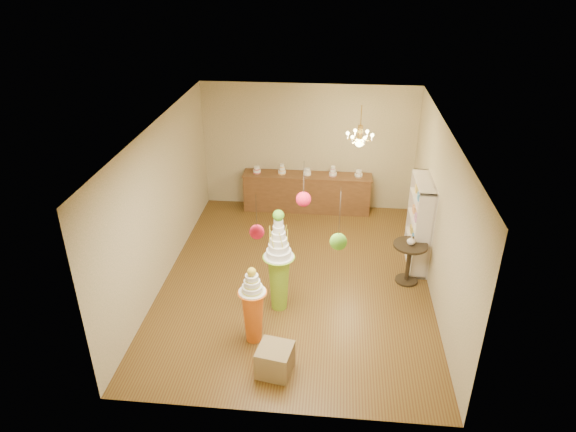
# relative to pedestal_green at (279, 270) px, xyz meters

# --- Properties ---
(floor) EXTENTS (6.50, 6.50, 0.00)m
(floor) POSITION_rel_pedestal_green_xyz_m (0.23, 0.91, -0.77)
(floor) COLOR brown
(floor) RESTS_ON ground
(ceiling) EXTENTS (6.50, 6.50, 0.00)m
(ceiling) POSITION_rel_pedestal_green_xyz_m (0.23, 0.91, 2.23)
(ceiling) COLOR silver
(ceiling) RESTS_ON ground
(wall_back) EXTENTS (5.00, 0.04, 3.00)m
(wall_back) POSITION_rel_pedestal_green_xyz_m (0.23, 4.16, 0.73)
(wall_back) COLOR tan
(wall_back) RESTS_ON ground
(wall_front) EXTENTS (5.00, 0.04, 3.00)m
(wall_front) POSITION_rel_pedestal_green_xyz_m (0.23, -2.34, 0.73)
(wall_front) COLOR tan
(wall_front) RESTS_ON ground
(wall_left) EXTENTS (0.04, 6.50, 3.00)m
(wall_left) POSITION_rel_pedestal_green_xyz_m (-2.27, 0.91, 0.73)
(wall_left) COLOR tan
(wall_left) RESTS_ON ground
(wall_right) EXTENTS (0.04, 6.50, 3.00)m
(wall_right) POSITION_rel_pedestal_green_xyz_m (2.73, 0.91, 0.73)
(wall_right) COLOR tan
(wall_right) RESTS_ON ground
(pedestal_green) EXTENTS (0.54, 0.54, 1.92)m
(pedestal_green) POSITION_rel_pedestal_green_xyz_m (0.00, 0.00, 0.00)
(pedestal_green) COLOR #84B929
(pedestal_green) RESTS_ON floor
(pedestal_orange) EXTENTS (0.43, 0.43, 1.37)m
(pedestal_orange) POSITION_rel_pedestal_green_xyz_m (-0.31, -0.88, -0.19)
(pedestal_orange) COLOR orange
(pedestal_orange) RESTS_ON floor
(burlap_riser) EXTENTS (0.58, 0.58, 0.45)m
(burlap_riser) POSITION_rel_pedestal_green_xyz_m (0.12, -1.57, -0.55)
(burlap_riser) COLOR olive
(burlap_riser) RESTS_ON floor
(sideboard) EXTENTS (3.04, 0.54, 1.16)m
(sideboard) POSITION_rel_pedestal_green_xyz_m (0.23, 3.88, -0.29)
(sideboard) COLOR brown
(sideboard) RESTS_ON floor
(shelving_unit) EXTENTS (0.33, 1.20, 1.80)m
(shelving_unit) POSITION_rel_pedestal_green_xyz_m (2.57, 1.71, 0.13)
(shelving_unit) COLOR beige
(shelving_unit) RESTS_ON floor
(round_table) EXTENTS (0.74, 0.74, 0.82)m
(round_table) POSITION_rel_pedestal_green_xyz_m (2.33, 1.03, -0.24)
(round_table) COLOR black
(round_table) RESTS_ON floor
(vase) EXTENTS (0.18, 0.18, 0.16)m
(vase) POSITION_rel_pedestal_green_xyz_m (2.33, 1.03, 0.13)
(vase) COLOR beige
(vase) RESTS_ON round_table
(pom_red_left) EXTENTS (0.22, 0.22, 0.71)m
(pom_red_left) POSITION_rel_pedestal_green_xyz_m (0.44, -0.56, 1.64)
(pom_red_left) COLOR #393329
(pom_red_left) RESTS_ON ceiling
(pom_green_mid) EXTENTS (0.23, 0.23, 0.89)m
(pom_green_mid) POSITION_rel_pedestal_green_xyz_m (0.96, -1.42, 1.45)
(pom_green_mid) COLOR #393329
(pom_green_mid) RESTS_ON ceiling
(pom_red_right) EXTENTS (0.19, 0.19, 0.61)m
(pom_red_right) POSITION_rel_pedestal_green_xyz_m (-0.07, -1.73, 1.71)
(pom_red_right) COLOR #393329
(pom_red_right) RESTS_ON ceiling
(chandelier) EXTENTS (0.64, 0.64, 0.85)m
(chandelier) POSITION_rel_pedestal_green_xyz_m (1.33, 2.47, 1.53)
(chandelier) COLOR gold
(chandelier) RESTS_ON ceiling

